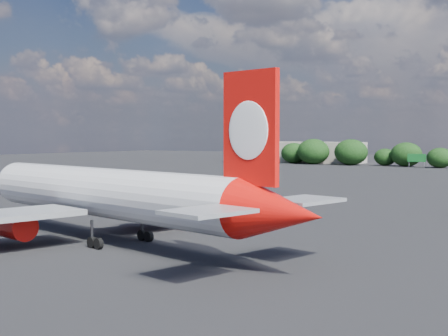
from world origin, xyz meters
The scene contains 4 objects.
ground centered at (0.00, 60.00, 0.00)m, with size 500.00×500.00×0.00m, color black.
qantas_airliner centered at (0.83, 15.75, 4.72)m, with size 47.27×45.17×15.49m.
terminal_building centered at (-65.00, 192.00, 4.00)m, with size 42.00×16.00×8.00m.
highway_sign centered at (-18.00, 176.00, 3.13)m, with size 6.00×0.30×4.50m.
Camera 1 is at (43.09, -28.39, 10.55)m, focal length 50.00 mm.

